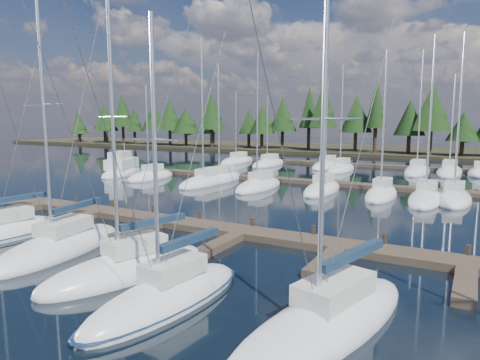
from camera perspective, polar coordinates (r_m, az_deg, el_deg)
The scene contains 12 objects.
ground at distance 37.01m, azimuth 9.53°, elevation -2.93°, with size 260.00×260.00×0.00m, color black.
far_shore at distance 95.28m, azimuth 21.74°, elevation 3.53°, with size 220.00×30.00×0.60m, color #2D2919.
main_dock at distance 25.68m, azimuth -0.04°, elevation -7.30°, with size 44.00×6.13×0.90m.
back_docks at distance 55.61m, azimuth 16.31°, elevation 0.77°, with size 50.00×21.80×0.40m.
front_sailboat_1 at distance 29.41m, azimuth -28.91°, elevation -6.16°, with size 3.45×8.01×14.09m.
front_sailboat_2 at distance 24.96m, azimuth -22.91°, elevation -8.23°, with size 4.17×9.28×14.10m.
front_sailboat_3 at distance 20.50m, azimuth -14.69°, elevation -11.39°, with size 4.83×8.82×12.97m.
front_sailboat_4 at distance 17.19m, azimuth -9.68°, elevation -15.18°, with size 3.33×8.50×11.48m.
front_sailboat_5 at distance 15.43m, azimuth 11.48°, elevation -18.07°, with size 5.09×10.13×12.81m.
back_sailboat_rows at distance 51.60m, azimuth 15.48°, elevation 0.32°, with size 47.14×32.87×16.40m.
motor_yacht_left at distance 56.67m, azimuth -15.46°, elevation 1.27°, with size 6.43×10.21×4.85m.
tree_line at distance 85.53m, azimuth 20.05°, elevation 7.93°, with size 185.95×11.85×13.82m.
Camera 1 is at (12.02, -4.28, 7.06)m, focal length 32.00 mm.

